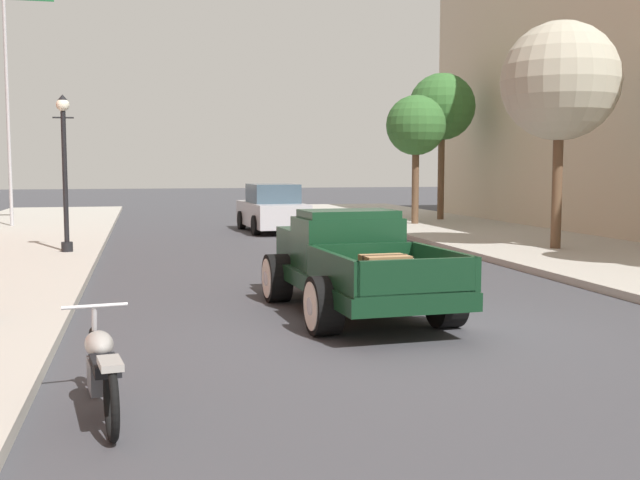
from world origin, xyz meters
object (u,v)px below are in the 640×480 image
(car_background_silver, at_px, (272,210))
(street_tree_second, at_px, (560,82))
(street_lamp_far, at_px, (64,161))
(street_tree_farthest, at_px, (442,108))
(street_tree_third, at_px, (416,126))
(flagpole, at_px, (13,65))
(motorcycle_parked, at_px, (102,368))
(hotrod_truck_dark_green, at_px, (349,263))

(car_background_silver, distance_m, street_tree_second, 10.92)
(street_lamp_far, height_order, street_tree_second, street_tree_second)
(car_background_silver, distance_m, street_tree_farthest, 8.56)
(street_tree_second, xyz_separation_m, street_tree_third, (-0.59, 8.99, -0.68))
(street_lamp_far, distance_m, flagpole, 10.10)
(street_tree_second, height_order, street_tree_third, street_tree_second)
(motorcycle_parked, distance_m, car_background_silver, 19.85)
(hotrod_truck_dark_green, xyz_separation_m, flagpole, (-7.45, 17.58, 5.02))
(car_background_silver, xyz_separation_m, street_tree_third, (5.43, 0.63, 2.94))
(motorcycle_parked, distance_m, street_tree_second, 15.82)
(hotrod_truck_dark_green, xyz_separation_m, street_tree_farthest, (8.43, 17.40, 3.80))
(street_tree_second, relative_size, street_tree_third, 1.23)
(flagpole, relative_size, street_tree_farthest, 1.59)
(street_lamp_far, xyz_separation_m, street_tree_farthest, (13.42, 9.01, 2.17))
(car_background_silver, height_order, flagpole, flagpole)
(hotrod_truck_dark_green, bearing_deg, street_lamp_far, 120.71)
(hotrod_truck_dark_green, bearing_deg, motorcycle_parked, -128.15)
(street_tree_third, xyz_separation_m, street_tree_farthest, (1.79, 1.98, 0.85))
(hotrod_truck_dark_green, distance_m, street_lamp_far, 9.89)
(motorcycle_parked, bearing_deg, flagpole, 100.11)
(motorcycle_parked, relative_size, street_tree_third, 0.45)
(car_background_silver, relative_size, street_tree_second, 0.76)
(street_lamp_far, bearing_deg, street_tree_second, -9.11)
(street_lamp_far, bearing_deg, street_tree_third, 31.14)
(street_lamp_far, relative_size, flagpole, 0.42)
(street_tree_second, bearing_deg, motorcycle_parked, -134.60)
(street_tree_farthest, bearing_deg, street_tree_third, -132.02)
(street_lamp_far, bearing_deg, hotrod_truck_dark_green, -59.29)
(street_tree_third, height_order, street_tree_farthest, street_tree_farthest)
(street_tree_second, height_order, street_tree_farthest, street_tree_second)
(car_background_silver, height_order, street_lamp_far, street_lamp_far)
(car_background_silver, bearing_deg, motorcycle_parked, -103.80)
(street_lamp_far, relative_size, street_tree_farthest, 0.67)
(car_background_silver, distance_m, flagpole, 10.39)
(hotrod_truck_dark_green, xyz_separation_m, street_lamp_far, (-4.98, 8.39, 1.63))
(motorcycle_parked, relative_size, street_tree_farthest, 0.37)
(street_tree_farthest, bearing_deg, flagpole, 179.35)
(street_lamp_far, height_order, flagpole, flagpole)
(street_tree_second, bearing_deg, street_tree_third, 93.77)
(hotrod_truck_dark_green, distance_m, street_tree_farthest, 19.71)
(flagpole, bearing_deg, motorcycle_parked, -79.89)
(street_tree_third, bearing_deg, motorcycle_parked, -117.07)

